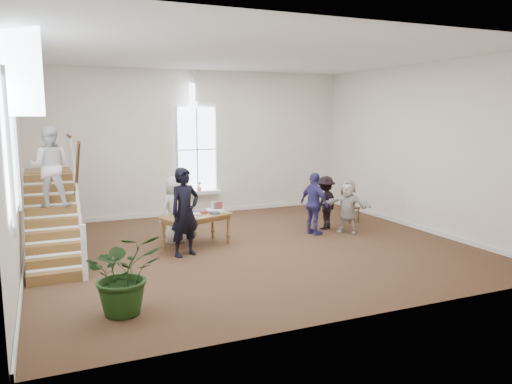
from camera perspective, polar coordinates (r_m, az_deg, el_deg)
name	(u,v)px	position (r m, az deg, el deg)	size (l,w,h in m)	color
ground	(252,247)	(12.01, -0.49, -6.34)	(10.00, 10.00, 0.00)	#45261B
room_shell	(198,201)	(15.97, -6.60, -1.09)	(10.49, 10.00, 10.00)	silver
staircase	(51,187)	(11.54, -22.35, 0.57)	(1.10, 4.10, 2.92)	brown
library_table	(197,218)	(12.04, -6.71, -2.98)	(1.83, 1.32, 0.84)	brown
police_officer	(185,212)	(11.22, -8.13, -2.29)	(0.73, 0.48, 1.99)	black
elderly_woman	(176,209)	(12.46, -9.18, -1.97)	(0.81, 0.53, 1.66)	beige
person_yellow	(182,204)	(13.01, -8.44, -1.37)	(0.83, 0.65, 1.72)	#D4CC84
woman_cluster_a	(314,204)	(13.17, 6.69, -1.34)	(0.97, 0.40, 1.65)	navy
woman_cluster_b	(325,203)	(13.87, 7.90, -1.22)	(0.95, 0.55, 1.47)	black
woman_cluster_c	(348,206)	(13.49, 10.42, -1.61)	(1.35, 0.43, 1.46)	beige
floor_plant	(124,273)	(8.27, -14.83, -8.97)	(1.20, 1.04, 1.33)	#173210
side_chair	(349,204)	(14.93, 10.55, -1.38)	(0.47, 0.47, 0.95)	#351B0E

